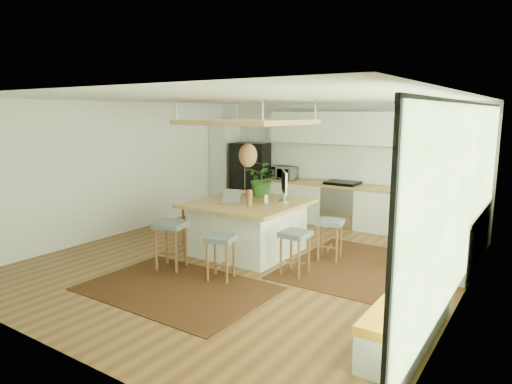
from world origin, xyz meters
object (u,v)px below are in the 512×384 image
Objects in this scene: island at (248,227)px; island_plant at (263,182)px; stool_right_front at (295,253)px; stool_near_left at (171,247)px; stool_left_side at (196,225)px; microwave at (285,171)px; stool_right_back at (330,240)px; fridge at (251,176)px; stool_near_right at (221,256)px; monitor at (284,187)px; laptop at (229,197)px.

island_plant is at bearing 95.76° from island.
island_plant is (-0.06, 0.57, 0.73)m from island.
stool_near_left is at bearing -154.67° from stool_right_front.
stool_near_left is at bearing -64.18° from stool_left_side.
stool_near_left reaches higher than stool_right_front.
microwave is (-0.32, 4.15, 0.75)m from stool_near_left.
stool_right_back is (1.39, 0.42, -0.11)m from island.
fridge is 2.59× the size of stool_near_right.
monitor is (1.04, 1.78, 0.83)m from stool_near_left.
island is 0.97m from monitor.
stool_right_back is at bearing 15.58° from laptop.
stool_near_right is 0.97× the size of stool_right_front.
microwave reaches higher than stool_near_left.
island is 0.93m from island_plant.
fridge reaches higher than island.
fridge is 4.54m from stool_right_front.
monitor reaches higher than laptop.
island is at bearing 2.35° from stool_left_side.
fridge is 0.94× the size of island.
laptop reaches higher than stool_near_left.
stool_near_right is 0.97× the size of stool_right_back.
island_plant reaches higher than stool_left_side.
stool_right_back is 1.18× the size of monitor.
laptop is at bearing 172.05° from stool_right_front.
stool_right_back is 1.87m from laptop.
microwave is (-0.85, 2.76, 0.64)m from island.
monitor reaches higher than island.
monitor is at bearing 14.42° from stool_left_side.
island is at bearing -89.91° from monitor.
stool_left_side is at bearing -112.42° from monitor.
microwave is (0.96, 0.01, 0.18)m from fridge.
stool_left_side is (-2.44, 0.50, 0.00)m from stool_right_front.
fridge is at bearing 106.90° from laptop.
stool_right_front is at bearing -40.49° from island_plant.
stool_left_side is 1.32× the size of monitor.
island is 3.14× the size of monitor.
laptop is 0.62× the size of monitor.
island is 1.38m from stool_right_front.
stool_near_left reaches higher than stool_near_right.
microwave is at bearing -9.03° from fridge.
microwave is at bearing 133.81° from stool_right_back.
microwave reaches higher than stool_right_front.
laptop is 1.01m from monitor.
stool_right_back is at bearing -5.79° from island_plant.
laptop is at bearing -153.40° from stool_right_back.
stool_left_side is at bearing -177.65° from island.
stool_near_right is at bearing -70.91° from fridge.
stool_right_back is (0.14, 0.98, 0.00)m from stool_right_front.
stool_right_front is 0.89× the size of stool_left_side.
stool_right_back is 1.03× the size of island_plant.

